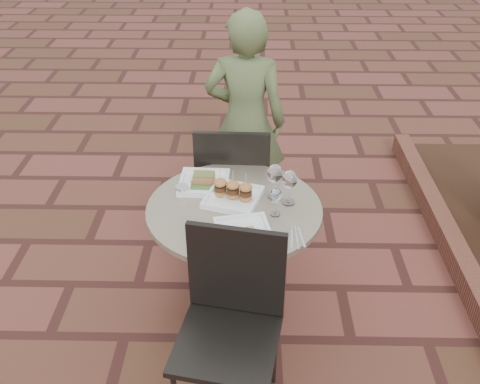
{
  "coord_description": "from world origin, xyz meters",
  "views": [
    {
      "loc": [
        0.27,
        -2.44,
        2.28
      ],
      "look_at": [
        0.22,
        -0.19,
        0.82
      ],
      "focal_mm": 40.0,
      "sensor_mm": 36.0,
      "label": 1
    }
  ],
  "objects_px": {
    "cafe_table": "(234,244)",
    "diner": "(245,122)",
    "plate_salmon": "(204,182)",
    "plate_tuna": "(243,232)",
    "plate_sliders": "(233,194)",
    "chair_far": "(233,181)",
    "chair_near": "(232,311)"
  },
  "relations": [
    {
      "from": "chair_near",
      "to": "plate_sliders",
      "type": "relative_size",
      "value": 2.79
    },
    {
      "from": "chair_far",
      "to": "plate_tuna",
      "type": "distance_m",
      "value": 0.81
    },
    {
      "from": "cafe_table",
      "to": "chair_far",
      "type": "bearing_deg",
      "value": 92.45
    },
    {
      "from": "plate_salmon",
      "to": "diner",
      "type": "bearing_deg",
      "value": 74.28
    },
    {
      "from": "chair_near",
      "to": "plate_tuna",
      "type": "bearing_deg",
      "value": 92.17
    },
    {
      "from": "cafe_table",
      "to": "chair_far",
      "type": "distance_m",
      "value": 0.55
    },
    {
      "from": "chair_far",
      "to": "plate_sliders",
      "type": "height_order",
      "value": "chair_far"
    },
    {
      "from": "cafe_table",
      "to": "chair_far",
      "type": "xyz_separation_m",
      "value": [
        -0.02,
        0.55,
        0.07
      ]
    },
    {
      "from": "plate_sliders",
      "to": "diner",
      "type": "bearing_deg",
      "value": 86.63
    },
    {
      "from": "diner",
      "to": "plate_salmon",
      "type": "xyz_separation_m",
      "value": [
        -0.22,
        -0.77,
        0.01
      ]
    },
    {
      "from": "chair_far",
      "to": "chair_near",
      "type": "relative_size",
      "value": 1.0
    },
    {
      "from": "cafe_table",
      "to": "plate_sliders",
      "type": "distance_m",
      "value": 0.29
    },
    {
      "from": "chair_far",
      "to": "plate_sliders",
      "type": "distance_m",
      "value": 0.53
    },
    {
      "from": "diner",
      "to": "plate_salmon",
      "type": "relative_size",
      "value": 5.44
    },
    {
      "from": "chair_far",
      "to": "diner",
      "type": "bearing_deg",
      "value": -97.51
    },
    {
      "from": "chair_near",
      "to": "plate_tuna",
      "type": "height_order",
      "value": "chair_near"
    },
    {
      "from": "plate_sliders",
      "to": "chair_far",
      "type": "bearing_deg",
      "value": 91.88
    },
    {
      "from": "diner",
      "to": "plate_tuna",
      "type": "xyz_separation_m",
      "value": [
        0.01,
        -1.2,
        0.0
      ]
    },
    {
      "from": "plate_salmon",
      "to": "plate_sliders",
      "type": "xyz_separation_m",
      "value": [
        0.16,
        -0.14,
        0.02
      ]
    },
    {
      "from": "cafe_table",
      "to": "plate_salmon",
      "type": "xyz_separation_m",
      "value": [
        -0.17,
        0.2,
        0.27
      ]
    },
    {
      "from": "chair_near",
      "to": "plate_salmon",
      "type": "xyz_separation_m",
      "value": [
        -0.17,
        0.76,
        0.2
      ]
    },
    {
      "from": "cafe_table",
      "to": "diner",
      "type": "relative_size",
      "value": 0.61
    },
    {
      "from": "cafe_table",
      "to": "chair_near",
      "type": "xyz_separation_m",
      "value": [
        0.0,
        -0.55,
        0.07
      ]
    },
    {
      "from": "chair_near",
      "to": "plate_tuna",
      "type": "relative_size",
      "value": 3.07
    },
    {
      "from": "cafe_table",
      "to": "plate_salmon",
      "type": "distance_m",
      "value": 0.38
    },
    {
      "from": "plate_salmon",
      "to": "plate_tuna",
      "type": "bearing_deg",
      "value": -63.35
    },
    {
      "from": "chair_far",
      "to": "plate_tuna",
      "type": "relative_size",
      "value": 3.07
    },
    {
      "from": "chair_far",
      "to": "diner",
      "type": "xyz_separation_m",
      "value": [
        0.07,
        0.42,
        0.19
      ]
    },
    {
      "from": "diner",
      "to": "plate_sliders",
      "type": "xyz_separation_m",
      "value": [
        -0.05,
        -0.9,
        0.02
      ]
    },
    {
      "from": "cafe_table",
      "to": "chair_far",
      "type": "height_order",
      "value": "chair_far"
    },
    {
      "from": "chair_near",
      "to": "diner",
      "type": "height_order",
      "value": "diner"
    },
    {
      "from": "diner",
      "to": "chair_far",
      "type": "bearing_deg",
      "value": 86.8
    }
  ]
}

